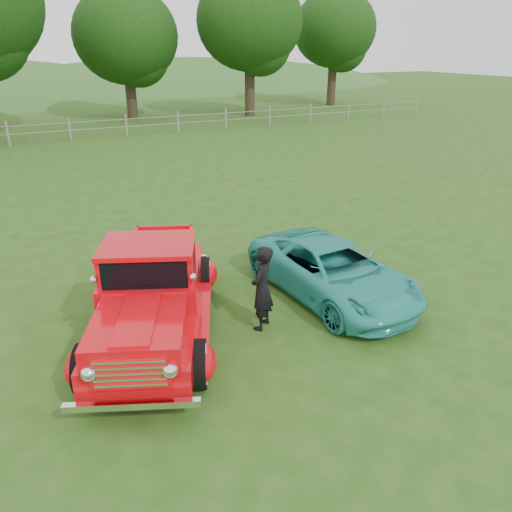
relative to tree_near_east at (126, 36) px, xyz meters
name	(u,v)px	position (x,y,z in m)	size (l,w,h in m)	color
ground	(244,347)	(-5.00, -29.00, -5.25)	(140.00, 140.00, 0.00)	#264712
fence_line	(70,129)	(-5.00, -7.00, -4.64)	(48.00, 0.12, 1.20)	slate
tree_near_east	(126,36)	(0.00, 0.00, 0.00)	(6.80, 6.80, 8.33)	black
tree_mid_east	(249,21)	(8.00, -2.00, 0.93)	(7.20, 7.20, 9.44)	black
tree_far_east	(335,29)	(17.00, 1.00, 0.61)	(6.60, 6.60, 8.86)	black
red_pickup	(152,294)	(-6.23, -27.93, -4.45)	(3.54, 5.27, 1.78)	black
teal_sedan	(332,271)	(-2.58, -28.07, -4.68)	(1.88, 4.07, 1.13)	teal
man	(262,288)	(-4.42, -28.54, -4.46)	(0.58, 0.38, 1.58)	black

